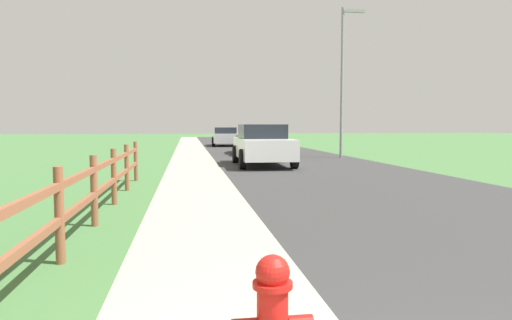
{
  "coord_description": "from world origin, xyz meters",
  "views": [
    {
      "loc": [
        -1.23,
        -1.27,
        1.62
      ],
      "look_at": [
        0.34,
        9.17,
        0.81
      ],
      "focal_mm": 32.21,
      "sensor_mm": 36.0,
      "label": 1
    }
  ],
  "objects_px": {
    "parked_suv_white": "(262,145)",
    "parked_car_silver": "(225,136)",
    "street_lamp": "(344,71)",
    "parked_car_black": "(255,140)"
  },
  "relations": [
    {
      "from": "parked_suv_white",
      "to": "parked_car_silver",
      "type": "bearing_deg",
      "value": 90.15
    },
    {
      "from": "street_lamp",
      "to": "parked_car_black",
      "type": "bearing_deg",
      "value": 135.79
    },
    {
      "from": "parked_car_black",
      "to": "street_lamp",
      "type": "relative_size",
      "value": 0.69
    },
    {
      "from": "parked_suv_white",
      "to": "street_lamp",
      "type": "height_order",
      "value": "street_lamp"
    },
    {
      "from": "parked_car_black",
      "to": "parked_car_silver",
      "type": "relative_size",
      "value": 1.04
    },
    {
      "from": "parked_suv_white",
      "to": "parked_car_silver",
      "type": "height_order",
      "value": "parked_suv_white"
    },
    {
      "from": "parked_suv_white",
      "to": "parked_car_black",
      "type": "distance_m",
      "value": 7.52
    },
    {
      "from": "parked_suv_white",
      "to": "street_lamp",
      "type": "xyz_separation_m",
      "value": [
        4.66,
        3.72,
        3.44
      ]
    },
    {
      "from": "parked_car_silver",
      "to": "parked_car_black",
      "type": "bearing_deg",
      "value": -85.18
    },
    {
      "from": "parked_car_black",
      "to": "parked_car_silver",
      "type": "bearing_deg",
      "value": 94.82
    }
  ]
}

